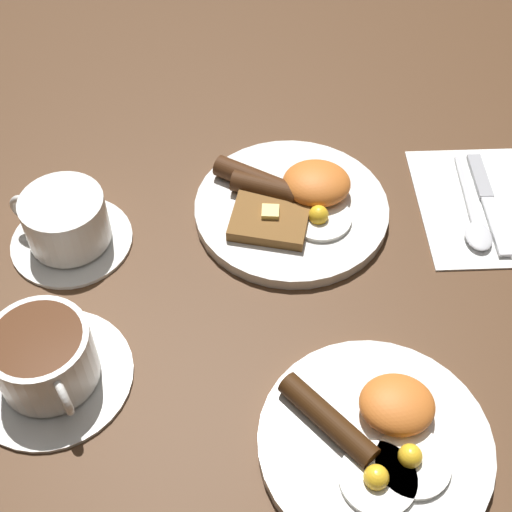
{
  "coord_description": "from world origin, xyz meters",
  "views": [
    {
      "loc": [
        0.01,
        0.6,
        0.63
      ],
      "look_at": [
        0.04,
        0.09,
        0.03
      ],
      "focal_mm": 50.0,
      "sensor_mm": 36.0,
      "label": 1
    }
  ],
  "objects_px": {
    "teacup_far": "(46,361)",
    "spoon": "(475,225)",
    "breakfast_plate_near": "(292,203)",
    "knife": "(487,197)",
    "teacup_near": "(66,223)",
    "breakfast_plate_far": "(377,439)"
  },
  "relations": [
    {
      "from": "teacup_far",
      "to": "spoon",
      "type": "xyz_separation_m",
      "value": [
        -0.46,
        -0.23,
        -0.02
      ]
    },
    {
      "from": "breakfast_plate_near",
      "to": "knife",
      "type": "xyz_separation_m",
      "value": [
        -0.24,
        -0.03,
        -0.01
      ]
    },
    {
      "from": "breakfast_plate_near",
      "to": "teacup_near",
      "type": "height_order",
      "value": "teacup_near"
    },
    {
      "from": "breakfast_plate_far",
      "to": "teacup_near",
      "type": "bearing_deg",
      "value": -34.78
    },
    {
      "from": "spoon",
      "to": "breakfast_plate_near",
      "type": "bearing_deg",
      "value": -97.62
    },
    {
      "from": "breakfast_plate_near",
      "to": "knife",
      "type": "relative_size",
      "value": 1.38
    },
    {
      "from": "breakfast_plate_far",
      "to": "breakfast_plate_near",
      "type": "bearing_deg",
      "value": -74.16
    },
    {
      "from": "teacup_far",
      "to": "teacup_near",
      "type": "bearing_deg",
      "value": -83.45
    },
    {
      "from": "teacup_near",
      "to": "breakfast_plate_far",
      "type": "bearing_deg",
      "value": 145.22
    },
    {
      "from": "teacup_far",
      "to": "knife",
      "type": "bearing_deg",
      "value": -150.0
    },
    {
      "from": "knife",
      "to": "breakfast_plate_near",
      "type": "bearing_deg",
      "value": -86.98
    },
    {
      "from": "breakfast_plate_near",
      "to": "teacup_far",
      "type": "distance_m",
      "value": 0.34
    },
    {
      "from": "knife",
      "to": "spoon",
      "type": "bearing_deg",
      "value": -27.54
    },
    {
      "from": "teacup_far",
      "to": "breakfast_plate_far",
      "type": "bearing_deg",
      "value": 170.24
    },
    {
      "from": "breakfast_plate_far",
      "to": "teacup_far",
      "type": "distance_m",
      "value": 0.33
    },
    {
      "from": "spoon",
      "to": "teacup_near",
      "type": "bearing_deg",
      "value": -87.62
    },
    {
      "from": "knife",
      "to": "spoon",
      "type": "height_order",
      "value": "spoon"
    },
    {
      "from": "breakfast_plate_far",
      "to": "knife",
      "type": "xyz_separation_m",
      "value": [
        -0.15,
        -0.33,
        -0.01
      ]
    },
    {
      "from": "breakfast_plate_near",
      "to": "breakfast_plate_far",
      "type": "bearing_deg",
      "value": 105.84
    },
    {
      "from": "breakfast_plate_far",
      "to": "spoon",
      "type": "height_order",
      "value": "breakfast_plate_far"
    },
    {
      "from": "breakfast_plate_far",
      "to": "teacup_far",
      "type": "relative_size",
      "value": 1.35
    },
    {
      "from": "teacup_near",
      "to": "teacup_far",
      "type": "xyz_separation_m",
      "value": [
        -0.02,
        0.18,
        0.0
      ]
    }
  ]
}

